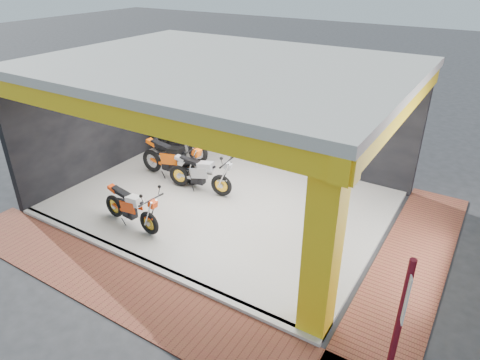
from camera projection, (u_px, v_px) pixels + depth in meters
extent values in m
plane|color=#2D2D30|center=(175.00, 241.00, 9.80)|extent=(80.00, 80.00, 0.00)
cube|color=white|center=(224.00, 202.00, 11.28)|extent=(8.00, 6.00, 0.10)
cube|color=beige|center=(221.00, 66.00, 9.66)|extent=(8.40, 6.40, 0.20)
cube|color=black|center=(280.00, 109.00, 12.84)|extent=(8.20, 0.20, 3.50)
cube|color=black|center=(106.00, 114.00, 12.43)|extent=(0.20, 6.20, 3.50)
cube|color=yellow|center=(323.00, 247.00, 6.67)|extent=(0.50, 0.50, 3.50)
cube|color=yellow|center=(126.00, 115.00, 7.53)|extent=(8.40, 0.30, 0.40)
cube|color=yellow|center=(400.00, 107.00, 7.92)|extent=(0.30, 6.40, 0.40)
cube|color=white|center=(144.00, 263.00, 9.00)|extent=(8.00, 0.20, 0.10)
cube|color=brown|center=(116.00, 285.00, 8.43)|extent=(9.00, 1.40, 0.03)
cube|color=brown|center=(412.00, 263.00, 9.04)|extent=(1.40, 7.00, 0.03)
cylinder|color=maroon|center=(397.00, 330.00, 5.88)|extent=(0.10, 0.10, 2.41)
cube|color=white|center=(405.00, 295.00, 5.59)|extent=(0.13, 0.33, 0.77)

